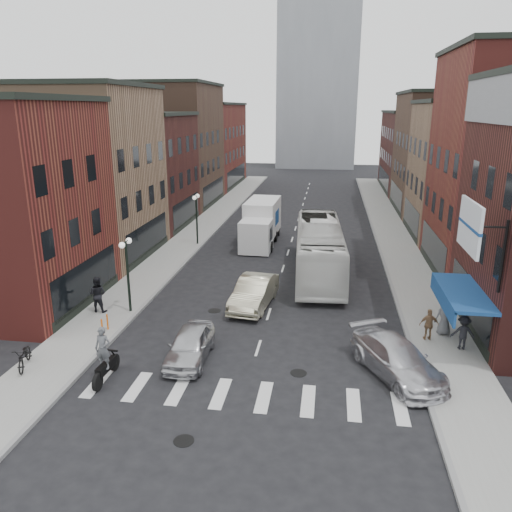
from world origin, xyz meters
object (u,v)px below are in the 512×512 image
at_px(box_truck, 261,223).
at_px(ped_right_c, 444,316).
at_px(bike_rack, 105,324).
at_px(ped_right_a, 463,332).
at_px(sedan_left_far, 254,292).
at_px(ped_right_b, 429,325).
at_px(billboard_sign, 472,228).
at_px(ped_left_solo, 98,294).
at_px(streetlamp_near, 127,262).
at_px(sedan_left_near, 190,345).
at_px(motorcycle_rider, 104,356).
at_px(streetlamp_far, 196,210).
at_px(transit_bus, 319,249).
at_px(curb_car, 397,359).

bearing_deg(box_truck, ped_right_c, -52.95).
height_order(bike_rack, ped_right_a, ped_right_a).
bearing_deg(sedan_left_far, ped_right_b, -13.30).
relative_size(billboard_sign, box_truck, 0.47).
xyz_separation_m(sedan_left_far, ped_right_a, (10.15, -3.96, 0.13)).
height_order(billboard_sign, ped_left_solo, billboard_sign).
distance_m(streetlamp_near, sedan_left_near, 6.80).
relative_size(sedan_left_near, ped_right_a, 2.58).
height_order(streetlamp_near, sedan_left_far, streetlamp_near).
height_order(sedan_left_far, ped_left_solo, ped_left_solo).
distance_m(billboard_sign, ped_right_a, 5.44).
xyz_separation_m(streetlamp_near, ped_right_c, (16.08, -0.47, -1.86)).
bearing_deg(motorcycle_rider, streetlamp_far, 98.42).
relative_size(billboard_sign, streetlamp_near, 0.90).
xyz_separation_m(transit_bus, sedan_left_far, (-3.40, -6.20, -0.90)).
distance_m(ped_right_b, ped_right_c, 1.14).
height_order(bike_rack, sedan_left_near, sedan_left_near).
relative_size(motorcycle_rider, curb_car, 0.46).
bearing_deg(sedan_left_near, streetlamp_near, 133.98).
bearing_deg(streetlamp_far, sedan_left_far, -61.75).
distance_m(bike_rack, box_truck, 18.75).
distance_m(curb_car, ped_left_solo, 15.68).
height_order(sedan_left_far, ped_right_b, ped_right_b).
bearing_deg(sedan_left_far, ped_right_a, -14.44).
height_order(streetlamp_far, curb_car, streetlamp_far).
xyz_separation_m(streetlamp_far, ped_right_b, (15.25, -15.24, -1.99)).
bearing_deg(streetlamp_near, ped_right_a, -6.74).
xyz_separation_m(sedan_left_near, ped_right_a, (12.01, 2.54, 0.25)).
distance_m(ped_left_solo, ped_right_a, 18.33).
xyz_separation_m(curb_car, ped_right_c, (2.67, 4.12, 0.31)).
bearing_deg(streetlamp_far, box_truck, 14.53).
distance_m(bike_rack, ped_left_solo, 2.86).
xyz_separation_m(transit_bus, ped_right_b, (5.40, -9.43, -0.80)).
bearing_deg(billboard_sign, box_truck, 120.40).
bearing_deg(motorcycle_rider, sedan_left_far, 65.15).
relative_size(billboard_sign, curb_car, 0.72).
xyz_separation_m(billboard_sign, ped_right_a, (0.61, 1.54, -5.18)).
bearing_deg(ped_left_solo, ped_right_b, 179.84).
bearing_deg(transit_bus, ped_right_c, -57.37).
relative_size(box_truck, ped_left_solo, 4.08).
height_order(streetlamp_far, ped_right_b, streetlamp_far).
relative_size(streetlamp_far, ped_right_a, 2.56).
height_order(billboard_sign, ped_right_c, billboard_sign).
distance_m(bike_rack, sedan_left_near, 5.12).
relative_size(box_truck, ped_right_a, 4.93).
bearing_deg(streetlamp_far, motorcycle_rider, -85.38).
bearing_deg(bike_rack, motorcycle_rider, -65.06).
xyz_separation_m(box_truck, motorcycle_rider, (-3.29, -22.02, -0.58)).
relative_size(ped_right_a, ped_right_c, 0.89).
height_order(ped_left_solo, ped_right_a, ped_left_solo).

